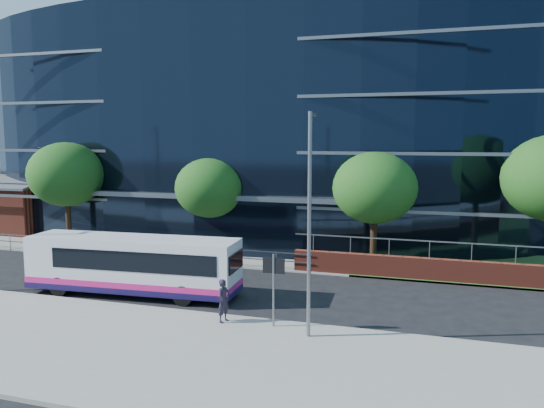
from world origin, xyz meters
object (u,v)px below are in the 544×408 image
(street_sign, at_px, (274,275))
(tree_far_a, at_px, (66,175))
(brick_pavilion, at_px, (11,205))
(tree_far_b, at_px, (210,188))
(city_bus, at_px, (135,265))
(tree_far_c, at_px, (375,188))
(streetlight_east, at_px, (309,218))
(pedestrian, at_px, (224,301))

(street_sign, xyz_separation_m, tree_far_a, (-17.50, 10.59, 2.71))
(brick_pavilion, distance_m, tree_far_b, 19.55)
(city_bus, bearing_deg, tree_far_c, 35.56)
(streetlight_east, relative_size, pedestrian, 4.75)
(brick_pavilion, xyz_separation_m, street_sign, (26.50, -15.09, 0.21))
(tree_far_c, relative_size, pedestrian, 3.87)
(tree_far_b, bearing_deg, streetlight_east, -52.37)
(tree_far_c, distance_m, pedestrian, 12.13)
(brick_pavilion, xyz_separation_m, tree_far_a, (9.00, -4.50, 2.92))
(pedestrian, bearing_deg, tree_far_c, -7.11)
(tree_far_b, height_order, pedestrian, tree_far_b)
(street_sign, relative_size, tree_far_a, 0.40)
(tree_far_a, relative_size, tree_far_c, 1.07)
(brick_pavilion, bearing_deg, pedestrian, -31.79)
(tree_far_b, bearing_deg, brick_pavilion, 168.12)
(city_bus, distance_m, pedestrian, 6.06)
(streetlight_east, bearing_deg, pedestrian, 172.24)
(brick_pavilion, height_order, tree_far_c, tree_far_c)
(street_sign, height_order, streetlight_east, streetlight_east)
(streetlight_east, bearing_deg, brick_pavilion, 150.76)
(brick_pavilion, height_order, city_bus, brick_pavilion)
(tree_far_b, height_order, city_bus, tree_far_b)
(tree_far_c, bearing_deg, street_sign, -103.29)
(streetlight_east, bearing_deg, city_bus, 161.41)
(tree_far_c, height_order, pedestrian, tree_far_c)
(brick_pavilion, bearing_deg, tree_far_b, -11.88)
(street_sign, xyz_separation_m, streetlight_east, (1.50, -0.59, 2.29))
(tree_far_a, distance_m, pedestrian, 19.24)
(street_sign, relative_size, tree_far_b, 0.46)
(tree_far_a, bearing_deg, streetlight_east, -30.46)
(tree_far_a, relative_size, tree_far_b, 1.15)
(brick_pavilion, distance_m, city_bus, 22.86)
(tree_far_a, relative_size, streetlight_east, 0.87)
(brick_pavilion, bearing_deg, tree_far_a, -26.55)
(tree_far_b, xyz_separation_m, pedestrian, (5.52, -11.20, -3.22))
(tree_far_a, distance_m, streetlight_east, 22.05)
(brick_pavilion, distance_m, street_sign, 30.49)
(brick_pavilion, xyz_separation_m, pedestrian, (24.52, -15.20, -0.95))
(street_sign, relative_size, streetlight_east, 0.35)
(brick_pavilion, height_order, pedestrian, brick_pavilion)
(streetlight_east, distance_m, pedestrian, 4.92)
(brick_pavilion, relative_size, tree_far_c, 1.32)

